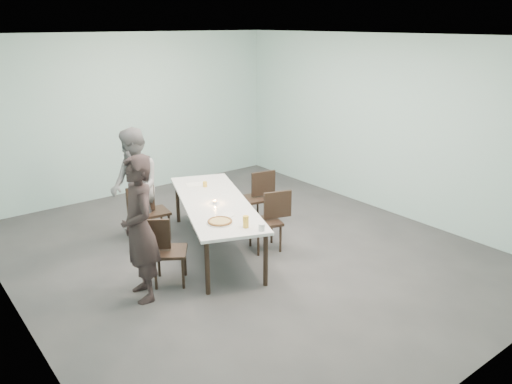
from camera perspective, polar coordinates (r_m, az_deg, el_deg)
ground at (r=7.33m, az=-1.59°, el=-6.76°), size 7.00×7.00×0.00m
room_shell at (r=6.70m, az=-1.75°, el=9.04°), size 6.02×7.02×3.01m
table at (r=7.14m, az=-4.72°, el=-1.48°), size 1.78×2.75×0.75m
chair_near_left at (r=6.39m, az=-10.59°, el=-6.15°), size 0.63×0.58×0.87m
chair_far_left at (r=7.69m, az=-12.19°, el=-1.87°), size 0.64×0.47×0.87m
chair_near_right at (r=7.22m, az=1.67°, el=-2.82°), size 0.65×0.53×0.87m
chair_far_right at (r=8.14m, az=0.16°, el=-0.24°), size 0.64×0.50×0.87m
diner_near at (r=5.97m, az=-13.17°, el=-4.15°), size 0.52×0.70×1.77m
diner_far at (r=7.58m, az=-13.66°, el=0.63°), size 0.71×0.88×1.73m
pizza at (r=6.35m, az=-4.15°, el=-3.38°), size 0.34×0.34×0.04m
side_plate at (r=6.60m, az=-3.23°, el=-2.61°), size 0.18×0.18×0.01m
beer_glass at (r=6.18m, az=-1.17°, el=-3.41°), size 0.08×0.08×0.15m
water_tumbler at (r=6.10m, az=0.66°, el=-4.04°), size 0.08×0.08×0.09m
tealight at (r=7.02m, az=-4.73°, el=-1.18°), size 0.06×0.06×0.05m
amber_tumbler at (r=7.74m, az=-5.85°, el=0.89°), size 0.07×0.07×0.08m
menu at (r=7.87m, az=-6.88°, el=0.87°), size 0.36×0.31×0.01m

